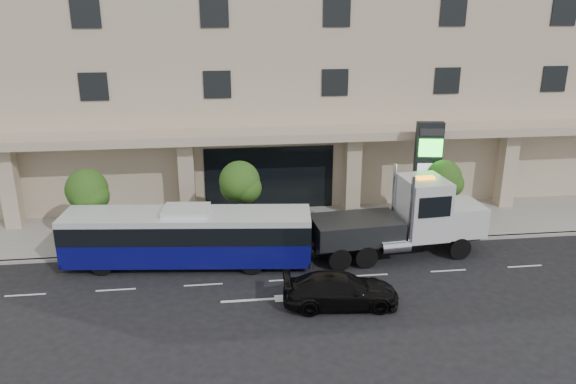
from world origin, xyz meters
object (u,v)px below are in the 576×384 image
object	(u,v)px
tow_truck	(406,220)
signage_pylon	(427,173)
black_sedan	(341,290)
city_bus	(188,236)

from	to	relation	value
tow_truck	signage_pylon	size ratio (longest dim) A/B	1.68
black_sedan	signage_pylon	xyz separation A→B (m)	(6.77, 8.45, 2.50)
signage_pylon	city_bus	bearing A→B (deg)	-156.13
city_bus	signage_pylon	bearing A→B (deg)	21.20
tow_truck	black_sedan	xyz separation A→B (m)	(-4.39, -4.75, -1.17)
black_sedan	signage_pylon	distance (m)	11.12
tow_truck	signage_pylon	bearing A→B (deg)	52.62
city_bus	black_sedan	size ratio (longest dim) A/B	2.46
black_sedan	city_bus	bearing A→B (deg)	58.26
black_sedan	tow_truck	bearing A→B (deg)	-38.88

